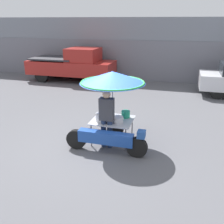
% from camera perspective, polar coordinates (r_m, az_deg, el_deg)
% --- Properties ---
extents(ground_plane, '(36.00, 36.00, 0.00)m').
position_cam_1_polar(ground_plane, '(7.20, -3.26, -7.41)').
color(ground_plane, '#56565B').
extents(shopfront_building, '(28.00, 2.06, 3.51)m').
position_cam_1_polar(shopfront_building, '(15.62, 8.20, 14.18)').
color(shopfront_building, gray).
rests_on(shopfront_building, ground).
extents(vendor_motorcycle_cart, '(2.23, 1.77, 2.07)m').
position_cam_1_polar(vendor_motorcycle_cart, '(6.70, -0.05, 5.03)').
color(vendor_motorcycle_cart, black).
rests_on(vendor_motorcycle_cart, ground).
extents(vendor_person, '(0.38, 0.22, 1.64)m').
position_cam_1_polar(vendor_person, '(6.70, -1.22, -0.92)').
color(vendor_person, navy).
rests_on(vendor_person, ground).
extents(pickup_truck, '(4.96, 1.82, 1.89)m').
position_cam_1_polar(pickup_truck, '(14.72, -8.88, 10.61)').
color(pickup_truck, black).
rests_on(pickup_truck, ground).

